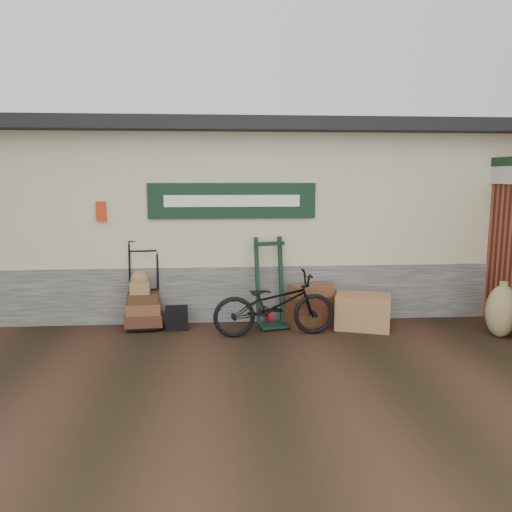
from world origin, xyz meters
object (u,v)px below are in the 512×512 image
at_px(bicycle, 274,301).
at_px(green_barrow, 270,283).
at_px(suitcase_stack, 310,305).
at_px(porter_trolley, 144,284).
at_px(wicker_hamper, 362,311).
at_px(black_trunk, 177,318).

bearing_deg(bicycle, green_barrow, -2.76).
bearing_deg(suitcase_stack, bicycle, -142.94).
relative_size(porter_trolley, bicycle, 0.76).
bearing_deg(green_barrow, bicycle, -100.70).
height_order(suitcase_stack, wicker_hamper, suitcase_stack).
distance_m(wicker_hamper, black_trunk, 2.86).
height_order(wicker_hamper, black_trunk, wicker_hamper).
xyz_separation_m(green_barrow, bicycle, (0.01, -0.48, -0.17)).
bearing_deg(suitcase_stack, green_barrow, 179.13).
xyz_separation_m(wicker_hamper, black_trunk, (-2.86, 0.18, -0.10)).
xyz_separation_m(porter_trolley, green_barrow, (1.96, -0.12, 0.01)).
xyz_separation_m(green_barrow, suitcase_stack, (0.63, -0.01, -0.36)).
relative_size(suitcase_stack, wicker_hamper, 0.92).
bearing_deg(suitcase_stack, wicker_hamper, -15.35).
height_order(porter_trolley, green_barrow, green_barrow).
bearing_deg(bicycle, suitcase_stack, -56.92).
bearing_deg(porter_trolley, wicker_hamper, -10.09).
height_order(green_barrow, black_trunk, green_barrow).
distance_m(suitcase_stack, bicycle, 0.80).
bearing_deg(black_trunk, wicker_hamper, -3.65).
bearing_deg(bicycle, wicker_hamper, -83.82).
bearing_deg(wicker_hamper, porter_trolley, 174.09).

